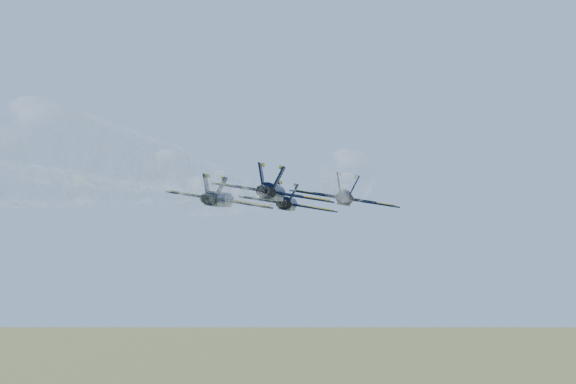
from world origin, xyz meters
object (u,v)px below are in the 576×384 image
at_px(jet_left, 220,199).
at_px(jet_right, 344,199).
at_px(jet_lead, 288,204).
at_px(jet_slot, 273,193).

xyz_separation_m(jet_left, jet_right, (16.34, 4.72, 0.00)).
height_order(jet_lead, jet_left, same).
distance_m(jet_lead, jet_slot, 24.00).
distance_m(jet_right, jet_slot, 14.72).
bearing_deg(jet_lead, jet_slot, -90.64).
bearing_deg(jet_slot, jet_right, 54.12).
bearing_deg(jet_slot, jet_left, 123.53).
distance_m(jet_left, jet_slot, 15.15).
height_order(jet_lead, jet_right, same).
xyz_separation_m(jet_lead, jet_left, (-4.59, -13.52, 0.00)).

